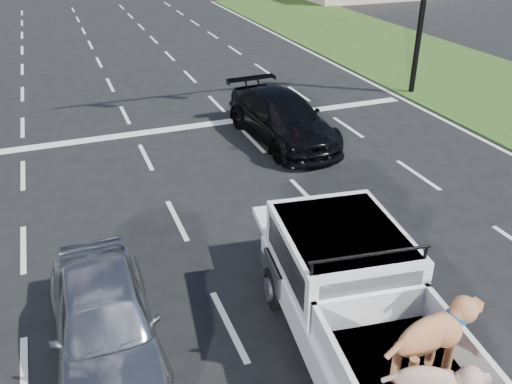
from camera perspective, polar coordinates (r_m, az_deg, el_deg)
ground at (r=10.71m, az=6.23°, el=-11.56°), size 160.00×160.00×0.00m
road_markings at (r=15.90m, az=-4.37°, el=2.65°), size 17.75×60.00×0.01m
pickup_truck at (r=8.97m, az=11.51°, el=-12.63°), size 2.84×6.06×2.19m
silver_sedan at (r=9.53m, az=-15.67°, el=-12.88°), size 1.72×4.21×1.43m
black_coupe at (r=17.53m, az=2.74°, el=7.81°), size 2.42×5.32×1.51m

